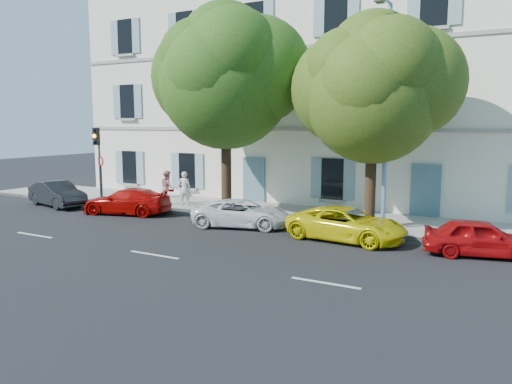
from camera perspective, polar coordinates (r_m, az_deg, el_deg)
The scene contains 16 objects.
ground at distance 20.01m, azimuth -4.05°, elevation -4.57°, with size 90.00×90.00×0.00m, color black.
sidewalk at distance 23.77m, azimuth 1.81°, elevation -2.37°, with size 36.00×4.50×0.15m, color #A09E96.
kerb at distance 21.90m, azimuth -0.79°, elevation -3.25°, with size 36.00×0.16×0.16m, color #9E998E.
building at distance 28.67m, azimuth 7.24°, elevation 11.22°, with size 28.00×7.00×12.00m, color white.
car_dark_sedan at distance 27.88m, azimuth -21.76°, elevation -0.21°, with size 1.38×3.95×1.30m, color black.
car_red_coupe at distance 24.50m, azimuth -14.54°, elevation -1.03°, with size 1.72×4.24×1.23m, color #A40704.
car_white_coupe at distance 20.84m, azimuth -1.59°, elevation -2.44°, with size 1.90×4.13×1.15m, color white.
car_yellow_supercar at distance 18.73m, azimuth 10.32°, elevation -3.63°, with size 2.03×4.41×1.23m, color yellow.
car_red_hatchback at distance 17.85m, azimuth 24.31°, elevation -4.80°, with size 1.44×3.58×1.22m, color #A70A0B.
tree_left at distance 22.83m, azimuth -3.50°, elevation 12.29°, with size 5.93×5.93×9.19m.
tree_right at distance 20.05m, azimuth 13.24°, elevation 10.65°, with size 5.26×5.26×8.10m.
traffic_light at distance 27.85m, azimuth -17.67°, elevation 4.80°, with size 0.34×0.44×3.91m.
road_sign at distance 27.98m, azimuth -17.29°, elevation 2.57°, with size 0.55×0.16×2.41m.
street_lamp at distance 19.75m, azimuth 14.61°, elevation 9.71°, with size 0.27×1.82×8.60m.
pedestrian_a at distance 25.48m, azimuth -8.16°, elevation 0.40°, with size 0.63×0.42×1.74m, color silver.
pedestrian_b at distance 25.99m, azimuth -10.07°, elevation 0.52°, with size 0.85×0.66×1.75m, color tan.
Camera 1 is at (10.70, -16.35, 4.33)m, focal length 35.00 mm.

